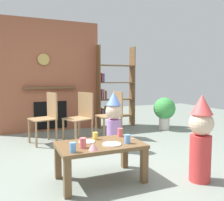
{
  "coord_description": "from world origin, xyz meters",
  "views": [
    {
      "loc": [
        -1.21,
        -2.77,
        1.16
      ],
      "look_at": [
        0.15,
        0.4,
        0.83
      ],
      "focal_mm": 38.29,
      "sensor_mm": 36.0,
      "label": 1
    }
  ],
  "objects_px": {
    "child_in_pink": "(114,120)",
    "birthday_cake_slice": "(93,146)",
    "paper_cup_near_left": "(95,136)",
    "paper_cup_near_right": "(127,139)",
    "paper_plate_front": "(87,142)",
    "potted_plant_tall": "(164,110)",
    "paper_cup_far_right": "(83,143)",
    "dining_chair_middle": "(82,114)",
    "coffee_table": "(100,150)",
    "dining_chair_left": "(47,114)",
    "paper_cup_far_left": "(73,147)",
    "dining_chair_right": "(113,112)",
    "paper_cup_center": "(120,132)",
    "bookshelf": "(113,91)",
    "child_with_cone_hat": "(201,136)",
    "paper_plate_rear": "(112,144)"
  },
  "relations": [
    {
      "from": "paper_cup_near_left",
      "to": "birthday_cake_slice",
      "type": "xyz_separation_m",
      "value": [
        -0.16,
        -0.39,
        -0.01
      ]
    },
    {
      "from": "paper_cup_near_left",
      "to": "paper_cup_near_right",
      "type": "distance_m",
      "value": 0.41
    },
    {
      "from": "paper_plate_rear",
      "to": "coffee_table",
      "type": "bearing_deg",
      "value": 133.87
    },
    {
      "from": "bookshelf",
      "to": "dining_chair_right",
      "type": "xyz_separation_m",
      "value": [
        -0.44,
        -1.01,
        -0.35
      ]
    },
    {
      "from": "paper_cup_far_left",
      "to": "dining_chair_left",
      "type": "bearing_deg",
      "value": 88.71
    },
    {
      "from": "birthday_cake_slice",
      "to": "bookshelf",
      "type": "bearing_deg",
      "value": 63.08
    },
    {
      "from": "birthday_cake_slice",
      "to": "dining_chair_left",
      "type": "height_order",
      "value": "dining_chair_left"
    },
    {
      "from": "birthday_cake_slice",
      "to": "child_with_cone_hat",
      "type": "relative_size",
      "value": 0.1
    },
    {
      "from": "birthday_cake_slice",
      "to": "paper_plate_front",
      "type": "bearing_deg",
      "value": 84.83
    },
    {
      "from": "paper_plate_rear",
      "to": "dining_chair_middle",
      "type": "relative_size",
      "value": 0.23
    },
    {
      "from": "paper_cup_far_right",
      "to": "child_with_cone_hat",
      "type": "height_order",
      "value": "child_with_cone_hat"
    },
    {
      "from": "paper_cup_center",
      "to": "dining_chair_middle",
      "type": "height_order",
      "value": "dining_chair_middle"
    },
    {
      "from": "coffee_table",
      "to": "potted_plant_tall",
      "type": "relative_size",
      "value": 1.31
    },
    {
      "from": "paper_cup_near_left",
      "to": "child_in_pink",
      "type": "distance_m",
      "value": 0.96
    },
    {
      "from": "paper_cup_near_right",
      "to": "dining_chair_middle",
      "type": "relative_size",
      "value": 0.11
    },
    {
      "from": "child_in_pink",
      "to": "birthday_cake_slice",
      "type": "bearing_deg",
      "value": -0.75
    },
    {
      "from": "bookshelf",
      "to": "paper_cup_far_left",
      "type": "relative_size",
      "value": 19.29
    },
    {
      "from": "bookshelf",
      "to": "paper_cup_near_right",
      "type": "height_order",
      "value": "bookshelf"
    },
    {
      "from": "paper_cup_far_right",
      "to": "dining_chair_middle",
      "type": "bearing_deg",
      "value": 74.53
    },
    {
      "from": "paper_cup_far_right",
      "to": "paper_plate_front",
      "type": "relative_size",
      "value": 0.58
    },
    {
      "from": "coffee_table",
      "to": "dining_chair_left",
      "type": "distance_m",
      "value": 1.9
    },
    {
      "from": "paper_plate_front",
      "to": "paper_cup_near_left",
      "type": "bearing_deg",
      "value": 30.68
    },
    {
      "from": "bookshelf",
      "to": "paper_plate_front",
      "type": "relative_size",
      "value": 10.3
    },
    {
      "from": "paper_plate_rear",
      "to": "child_in_pink",
      "type": "relative_size",
      "value": 0.22
    },
    {
      "from": "paper_plate_rear",
      "to": "dining_chair_left",
      "type": "bearing_deg",
      "value": 101.83
    },
    {
      "from": "dining_chair_middle",
      "to": "bookshelf",
      "type": "bearing_deg",
      "value": -158.07
    },
    {
      "from": "birthday_cake_slice",
      "to": "dining_chair_right",
      "type": "xyz_separation_m",
      "value": [
        1.04,
        1.9,
        0.05
      ]
    },
    {
      "from": "paper_cup_near_right",
      "to": "child_in_pink",
      "type": "bearing_deg",
      "value": 74.25
    },
    {
      "from": "paper_cup_near_left",
      "to": "paper_plate_front",
      "type": "relative_size",
      "value": 0.47
    },
    {
      "from": "dining_chair_right",
      "to": "paper_cup_far_right",
      "type": "bearing_deg",
      "value": 54.81
    },
    {
      "from": "paper_cup_near_left",
      "to": "paper_cup_far_left",
      "type": "xyz_separation_m",
      "value": [
        -0.36,
        -0.38,
        0.01
      ]
    },
    {
      "from": "paper_cup_near_left",
      "to": "child_with_cone_hat",
      "type": "distance_m",
      "value": 1.2
    },
    {
      "from": "paper_plate_front",
      "to": "potted_plant_tall",
      "type": "distance_m",
      "value": 3.03
    },
    {
      "from": "coffee_table",
      "to": "paper_plate_rear",
      "type": "bearing_deg",
      "value": -46.13
    },
    {
      "from": "child_with_cone_hat",
      "to": "dining_chair_left",
      "type": "height_order",
      "value": "child_with_cone_hat"
    },
    {
      "from": "paper_cup_center",
      "to": "paper_cup_far_right",
      "type": "xyz_separation_m",
      "value": [
        -0.57,
        -0.29,
        0.0
      ]
    },
    {
      "from": "paper_cup_center",
      "to": "dining_chair_left",
      "type": "distance_m",
      "value": 1.79
    },
    {
      "from": "paper_cup_near_left",
      "to": "dining_chair_right",
      "type": "height_order",
      "value": "dining_chair_right"
    },
    {
      "from": "paper_plate_front",
      "to": "birthday_cake_slice",
      "type": "bearing_deg",
      "value": -95.17
    },
    {
      "from": "paper_plate_front",
      "to": "child_in_pink",
      "type": "height_order",
      "value": "child_in_pink"
    },
    {
      "from": "bookshelf",
      "to": "paper_plate_front",
      "type": "distance_m",
      "value": 3.01
    },
    {
      "from": "paper_cup_near_right",
      "to": "paper_cup_far_left",
      "type": "xyz_separation_m",
      "value": [
        -0.64,
        -0.08,
        -0.0
      ]
    },
    {
      "from": "paper_plate_rear",
      "to": "dining_chair_left",
      "type": "relative_size",
      "value": 0.23
    },
    {
      "from": "paper_cup_near_right",
      "to": "potted_plant_tall",
      "type": "xyz_separation_m",
      "value": [
        1.99,
        2.09,
        -0.04
      ]
    },
    {
      "from": "paper_cup_near_left",
      "to": "dining_chair_right",
      "type": "relative_size",
      "value": 0.1
    },
    {
      "from": "coffee_table",
      "to": "paper_cup_near_right",
      "type": "xyz_separation_m",
      "value": [
        0.28,
        -0.12,
        0.12
      ]
    },
    {
      "from": "child_with_cone_hat",
      "to": "dining_chair_right",
      "type": "height_order",
      "value": "child_with_cone_hat"
    },
    {
      "from": "paper_cup_center",
      "to": "paper_cup_far_right",
      "type": "height_order",
      "value": "paper_cup_far_right"
    },
    {
      "from": "bookshelf",
      "to": "child_in_pink",
      "type": "height_order",
      "value": "bookshelf"
    },
    {
      "from": "paper_cup_far_left",
      "to": "dining_chair_middle",
      "type": "height_order",
      "value": "dining_chair_middle"
    }
  ]
}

